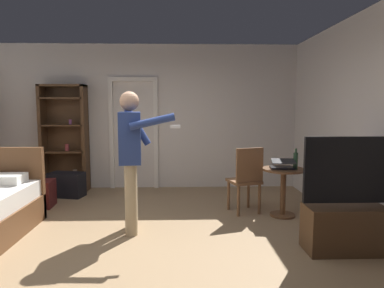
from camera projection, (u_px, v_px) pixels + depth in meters
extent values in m
plane|color=#997A56|center=(121.00, 247.00, 3.86)|extent=(6.37, 6.37, 0.00)
cube|color=silver|center=(146.00, 117.00, 6.61)|extent=(6.03, 0.12, 2.75)
cube|color=white|center=(112.00, 135.00, 6.55)|extent=(0.08, 0.08, 2.05)
cube|color=white|center=(156.00, 135.00, 6.58)|extent=(0.08, 0.08, 2.05)
cube|color=white|center=(133.00, 79.00, 6.45)|extent=(0.93, 0.08, 0.08)
cube|color=white|center=(4.00, 179.00, 4.51)|extent=(0.50, 0.34, 0.12)
cube|color=#4C331E|center=(43.00, 138.00, 6.34)|extent=(0.06, 0.32, 1.98)
cube|color=#4C331E|center=(85.00, 138.00, 6.36)|extent=(0.06, 0.32, 1.98)
cube|color=#4C331E|center=(62.00, 86.00, 6.24)|extent=(0.84, 0.32, 0.04)
cube|color=#4C331E|center=(67.00, 138.00, 6.50)|extent=(0.84, 0.02, 1.98)
cube|color=#4C331E|center=(66.00, 178.00, 6.43)|extent=(0.78, 0.32, 0.03)
cylinder|color=#9D8069|center=(75.00, 173.00, 6.43)|extent=(0.08, 0.08, 0.13)
cube|color=#4C331E|center=(65.00, 152.00, 6.38)|extent=(0.78, 0.32, 0.03)
cylinder|color=#963A41|center=(67.00, 147.00, 6.37)|extent=(0.07, 0.07, 0.12)
cube|color=#4C331E|center=(64.00, 125.00, 6.32)|extent=(0.78, 0.32, 0.03)
cylinder|color=#AA589A|center=(70.00, 122.00, 6.32)|extent=(0.05, 0.05, 0.09)
cube|color=#4C331E|center=(63.00, 98.00, 6.27)|extent=(0.78, 0.32, 0.03)
cube|color=#4C331E|center=(357.00, 229.00, 3.73)|extent=(1.12, 0.40, 0.51)
cube|color=black|center=(361.00, 170.00, 3.64)|extent=(1.23, 0.05, 0.71)
cube|color=#3533A4|center=(359.00, 169.00, 3.67)|extent=(1.17, 0.01, 0.65)
cylinder|color=brown|center=(283.00, 193.00, 4.93)|extent=(0.08, 0.08, 0.67)
cylinder|color=brown|center=(282.00, 215.00, 4.96)|extent=(0.36, 0.36, 0.03)
cylinder|color=brown|center=(284.00, 169.00, 4.89)|extent=(0.60, 0.60, 0.03)
cube|color=black|center=(282.00, 168.00, 4.88)|extent=(0.34, 0.26, 0.02)
cube|color=black|center=(283.00, 161.00, 4.75)|extent=(0.34, 0.24, 0.05)
cube|color=navy|center=(283.00, 161.00, 4.76)|extent=(0.31, 0.20, 0.04)
cylinder|color=#26462A|center=(296.00, 161.00, 4.80)|extent=(0.06, 0.06, 0.24)
cylinder|color=#26462A|center=(296.00, 151.00, 4.78)|extent=(0.03, 0.03, 0.06)
cylinder|color=brown|center=(248.00, 193.00, 5.35)|extent=(0.04, 0.04, 0.45)
cylinder|color=brown|center=(229.00, 195.00, 5.24)|extent=(0.04, 0.04, 0.45)
cylinder|color=brown|center=(259.00, 199.00, 5.03)|extent=(0.04, 0.04, 0.45)
cylinder|color=brown|center=(238.00, 201.00, 4.92)|extent=(0.04, 0.04, 0.45)
cube|color=brown|center=(244.00, 181.00, 5.10)|extent=(0.52, 0.52, 0.04)
cube|color=brown|center=(250.00, 165.00, 4.91)|extent=(0.41, 0.16, 0.50)
cylinder|color=tan|center=(132.00, 194.00, 4.44)|extent=(0.15, 0.15, 0.89)
cylinder|color=tan|center=(131.00, 200.00, 4.18)|extent=(0.15, 0.15, 0.89)
cube|color=navy|center=(130.00, 137.00, 4.23)|extent=(0.31, 0.50, 0.63)
sphere|color=tan|center=(129.00, 101.00, 4.18)|extent=(0.24, 0.24, 0.24)
cylinder|color=navy|center=(138.00, 127.00, 4.49)|extent=(0.35, 0.13, 0.51)
cylinder|color=navy|center=(152.00, 122.00, 3.98)|extent=(0.55, 0.15, 0.20)
cube|color=white|center=(175.00, 127.00, 4.00)|extent=(0.12, 0.05, 0.04)
cube|color=#4C1919|center=(37.00, 194.00, 5.38)|extent=(0.52, 0.41, 0.42)
cube|color=black|center=(67.00, 185.00, 6.00)|extent=(0.64, 0.43, 0.43)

